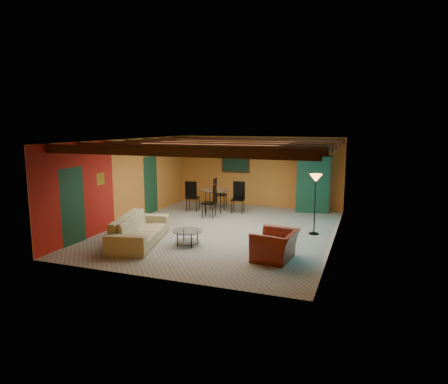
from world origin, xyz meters
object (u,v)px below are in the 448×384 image
at_px(coffee_table, 187,238).
at_px(vase, 215,178).
at_px(armchair, 275,245).
at_px(armoire, 314,185).
at_px(floor_lamp, 315,204).
at_px(potted_plant, 315,151).
at_px(dining_table, 215,197).
at_px(sofa, 140,229).

height_order(coffee_table, vase, vase).
bearing_deg(armchair, coffee_table, -91.71).
height_order(armoire, vase, armoire).
distance_m(coffee_table, floor_lamp, 3.80).
relative_size(armchair, vase, 5.13).
distance_m(coffee_table, potted_plant, 6.28).
distance_m(armoire, floor_lamp, 3.16).
xyz_separation_m(coffee_table, vase, (-0.80, 4.05, 1.04)).
distance_m(dining_table, potted_plant, 3.96).
height_order(dining_table, armoire, armoire).
distance_m(armchair, dining_table, 5.44).
height_order(potted_plant, vase, potted_plant).
bearing_deg(vase, sofa, -96.53).
distance_m(sofa, coffee_table, 1.33).
height_order(floor_lamp, potted_plant, potted_plant).
relative_size(sofa, floor_lamp, 1.45).
height_order(sofa, potted_plant, potted_plant).
bearing_deg(dining_table, armchair, -53.48).
relative_size(armchair, armoire, 0.54).
relative_size(dining_table, floor_lamp, 1.24).
distance_m(sofa, vase, 4.41).
bearing_deg(potted_plant, coffee_table, -115.31).
bearing_deg(floor_lamp, armoire, 98.20).
xyz_separation_m(armoire, potted_plant, (0.00, 0.00, 1.24)).
relative_size(sofa, potted_plant, 5.17).
xyz_separation_m(coffee_table, floor_lamp, (2.99, 2.25, 0.68)).
distance_m(coffee_table, armoire, 5.99).
bearing_deg(dining_table, potted_plant, 21.59).
bearing_deg(dining_table, vase, 0.00).
bearing_deg(sofa, armoire, -48.72).
height_order(sofa, dining_table, dining_table).
bearing_deg(armchair, potted_plant, -175.31).
bearing_deg(armoire, coffee_table, -125.00).
height_order(armchair, floor_lamp, floor_lamp).
relative_size(sofa, coffee_table, 3.23).
bearing_deg(sofa, coffee_table, -93.48).
height_order(dining_table, floor_lamp, floor_lamp).
bearing_deg(vase, armoire, 21.59).
relative_size(armoire, floor_lamp, 1.12).
bearing_deg(armoire, floor_lamp, -91.49).
bearing_deg(coffee_table, potted_plant, 64.69).
bearing_deg(armoire, armchair, -100.79).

